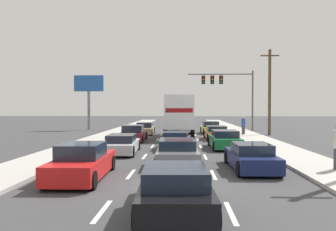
{
  "coord_description": "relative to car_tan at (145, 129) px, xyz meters",
  "views": [
    {
      "loc": [
        0.44,
        -11.27,
        2.76
      ],
      "look_at": [
        -0.71,
        15.25,
        2.12
      ],
      "focal_mm": 36.12,
      "sensor_mm": 36.0,
      "label": 1
    }
  ],
  "objects": [
    {
      "name": "sidewalk_right",
      "position": [
        10.12,
        -3.43,
        -0.47
      ],
      "size": [
        2.82,
        80.0,
        0.14
      ],
      "primitive_type": "cube",
      "color": "#B2AFA8",
      "rests_on": "ground_plane"
    },
    {
      "name": "car_green",
      "position": [
        6.72,
        -11.9,
        0.03
      ],
      "size": [
        1.99,
        4.26,
        1.23
      ],
      "color": "#196B38",
      "rests_on": "ground_plane"
    },
    {
      "name": "car_maroon",
      "position": [
        -0.12,
        -7.33,
        0.05
      ],
      "size": [
        1.97,
        4.72,
        1.33
      ],
      "color": "maroon",
      "rests_on": "ground_plane"
    },
    {
      "name": "car_orange",
      "position": [
        6.8,
        -5.58,
        -0.01
      ],
      "size": [
        1.98,
        4.07,
        1.17
      ],
      "color": "orange",
      "rests_on": "ground_plane"
    },
    {
      "name": "sidewalk_left",
      "position": [
        -3.2,
        -3.43,
        -0.47
      ],
      "size": [
        2.82,
        80.0,
        0.14
      ],
      "primitive_type": "cube",
      "color": "#B2AFA8",
      "rests_on": "ground_plane"
    },
    {
      "name": "car_red",
      "position": [
        0.01,
        -21.81,
        0.07
      ],
      "size": [
        1.98,
        4.73,
        1.38
      ],
      "color": "red",
      "rests_on": "ground_plane"
    },
    {
      "name": "roadside_billboard",
      "position": [
        -7.67,
        6.52,
        4.18
      ],
      "size": [
        3.64,
        0.36,
        6.71
      ],
      "color": "slate",
      "rests_on": "ground_plane"
    },
    {
      "name": "car_black",
      "position": [
        3.7,
        -25.77,
        0.03
      ],
      "size": [
        2.09,
        4.23,
        1.22
      ],
      "color": "black",
      "rests_on": "ground_plane"
    },
    {
      "name": "car_blue",
      "position": [
        3.38,
        -12.28,
        -0.02
      ],
      "size": [
        1.88,
        4.36,
        1.14
      ],
      "color": "#1E389E",
      "rests_on": "ground_plane"
    },
    {
      "name": "car_gray",
      "position": [
        3.64,
        -18.93,
        0.06
      ],
      "size": [
        2.1,
        4.21,
        1.27
      ],
      "color": "slate",
      "rests_on": "ground_plane"
    },
    {
      "name": "lane_markings",
      "position": [
        3.46,
        -3.36,
        -0.54
      ],
      "size": [
        3.54,
        57.0,
        0.01
      ],
      "color": "silver",
      "rests_on": "ground_plane"
    },
    {
      "name": "pedestrian_mid_block",
      "position": [
        9.81,
        -1.58,
        0.46
      ],
      "size": [
        0.38,
        0.38,
        1.73
      ],
      "color": "#3F3F42",
      "rests_on": "sidewalk_right"
    },
    {
      "name": "car_tan",
      "position": [
        0.0,
        0.0,
        0.0
      ],
      "size": [
        1.88,
        4.69,
        1.21
      ],
      "color": "tan",
      "rests_on": "ground_plane"
    },
    {
      "name": "car_silver",
      "position": [
        0.25,
        -14.61,
        -0.0
      ],
      "size": [
        1.98,
        4.48,
        1.15
      ],
      "color": "#B7BABF",
      "rests_on": "ground_plane"
    },
    {
      "name": "traffic_signal_mast",
      "position": [
        8.59,
        4.66,
        4.89
      ],
      "size": [
        7.53,
        0.69,
        7.02
      ],
      "color": "#595B56",
      "rests_on": "ground_plane"
    },
    {
      "name": "car_navy",
      "position": [
        6.92,
        -19.63,
        0.01
      ],
      "size": [
        1.87,
        4.5,
        1.19
      ],
      "color": "#141E4C",
      "rests_on": "ground_plane"
    },
    {
      "name": "car_yellow",
      "position": [
        6.84,
        0.95,
        0.04
      ],
      "size": [
        2.0,
        4.26,
        1.29
      ],
      "color": "yellow",
      "rests_on": "ground_plane"
    },
    {
      "name": "box_truck",
      "position": [
        3.54,
        -3.71,
        1.62
      ],
      "size": [
        2.8,
        7.92,
        3.81
      ],
      "color": "white",
      "rests_on": "ground_plane"
    },
    {
      "name": "ground_plane",
      "position": [
        3.46,
        1.57,
        -0.54
      ],
      "size": [
        140.0,
        140.0,
        0.0
      ],
      "primitive_type": "plane",
      "color": "#3D3D3F"
    },
    {
      "name": "utility_pole_mid",
      "position": [
        12.5,
        -0.87,
        3.83
      ],
      "size": [
        1.8,
        0.28,
        8.47
      ],
      "color": "brown",
      "rests_on": "ground_plane"
    }
  ]
}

